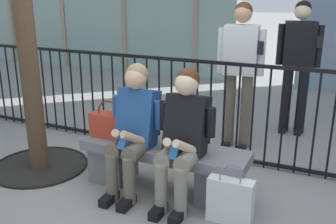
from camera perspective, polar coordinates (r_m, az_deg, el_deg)
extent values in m
plane|color=gray|center=(3.82, -0.64, -11.21)|extent=(60.00, 60.00, 0.00)
cube|color=slate|center=(3.64, -0.66, -5.69)|extent=(1.60, 0.44, 0.10)
cube|color=slate|center=(3.98, -8.01, -7.28)|extent=(0.36, 0.37, 0.35)
cube|color=slate|center=(3.56, 7.67, -10.47)|extent=(0.36, 0.37, 0.35)
cylinder|color=#6B6051|center=(3.62, -6.73, -4.78)|extent=(0.15, 0.40, 0.15)
cylinder|color=#6B6051|center=(3.57, -8.27, -9.53)|extent=(0.11, 0.11, 0.45)
cube|color=black|center=(3.61, -8.66, -12.53)|extent=(0.09, 0.22, 0.08)
cylinder|color=#6B6051|center=(3.53, -4.22, -5.27)|extent=(0.15, 0.40, 0.15)
cylinder|color=#6B6051|center=(3.48, -5.73, -10.15)|extent=(0.11, 0.11, 0.45)
cube|color=black|center=(3.53, -6.14, -13.21)|extent=(0.09, 0.22, 0.08)
cube|color=#234C8C|center=(3.60, -4.49, -0.73)|extent=(0.36, 0.30, 0.55)
cylinder|color=#234C8C|center=(3.69, -7.49, 0.46)|extent=(0.08, 0.08, 0.26)
cylinder|color=#DBAD89|center=(3.50, -7.33, -3.44)|extent=(0.16, 0.28, 0.20)
cylinder|color=#234C8C|center=(3.49, -1.35, -0.42)|extent=(0.08, 0.08, 0.26)
cylinder|color=#DBAD89|center=(3.43, -5.05, -3.86)|extent=(0.16, 0.28, 0.20)
cube|color=#2D6BB7|center=(3.42, -6.71, -4.29)|extent=(0.07, 0.10, 0.13)
sphere|color=#DBAD89|center=(3.49, -4.79, 4.96)|extent=(0.20, 0.20, 0.20)
sphere|color=#997F59|center=(3.51, -4.57, 5.54)|extent=(0.20, 0.20, 0.20)
cylinder|color=gray|center=(3.40, 0.42, -6.14)|extent=(0.15, 0.40, 0.15)
cylinder|color=gray|center=(3.35, -1.02, -11.23)|extent=(0.11, 0.11, 0.45)
cube|color=black|center=(3.40, -1.45, -14.41)|extent=(0.09, 0.22, 0.08)
cylinder|color=gray|center=(3.34, 3.26, -6.65)|extent=(0.15, 0.40, 0.15)
cylinder|color=gray|center=(3.28, 1.87, -11.86)|extent=(0.11, 0.11, 0.45)
cube|color=black|center=(3.33, 1.43, -15.10)|extent=(0.09, 0.22, 0.08)
cube|color=black|center=(3.40, 2.78, -1.82)|extent=(0.36, 0.30, 0.55)
cylinder|color=black|center=(3.47, -0.58, -0.54)|extent=(0.08, 0.08, 0.26)
cylinder|color=beige|center=(3.28, 0.01, -4.77)|extent=(0.16, 0.28, 0.20)
cylinder|color=black|center=(3.31, 6.33, -1.52)|extent=(0.08, 0.08, 0.26)
cylinder|color=beige|center=(3.23, 2.61, -5.21)|extent=(0.16, 0.28, 0.20)
cube|color=#2D6BB7|center=(3.21, 0.87, -5.69)|extent=(0.07, 0.10, 0.13)
sphere|color=beige|center=(3.28, 2.75, 4.18)|extent=(0.20, 0.20, 0.20)
sphere|color=#472816|center=(3.30, 2.95, 4.80)|extent=(0.20, 0.20, 0.20)
cube|color=#B23823|center=(3.84, -8.59, -1.95)|extent=(0.37, 0.17, 0.24)
torus|color=maroon|center=(3.80, -8.67, -0.20)|extent=(0.26, 0.02, 0.26)
cube|color=white|center=(3.29, 9.17, -12.74)|extent=(0.37, 0.14, 0.38)
torus|color=slate|center=(3.14, 9.11, -9.82)|extent=(0.18, 0.01, 0.18)
torus|color=slate|center=(3.23, 9.59, -9.08)|extent=(0.18, 0.01, 0.18)
cylinder|color=#6B6051|center=(4.73, 9.02, 0.31)|extent=(0.13, 0.13, 0.90)
cube|color=black|center=(4.83, 8.65, -4.58)|extent=(0.09, 0.22, 0.06)
cylinder|color=#6B6051|center=(4.68, 11.37, 0.00)|extent=(0.13, 0.13, 0.90)
cube|color=black|center=(4.79, 10.95, -4.93)|extent=(0.09, 0.22, 0.06)
cube|color=silver|center=(4.54, 10.69, 8.97)|extent=(0.40, 0.26, 0.56)
cylinder|color=silver|center=(4.61, 7.81, 8.98)|extent=(0.08, 0.08, 0.52)
cylinder|color=silver|center=(4.49, 13.61, 8.44)|extent=(0.08, 0.08, 0.52)
sphere|color=tan|center=(4.50, 10.99, 14.01)|extent=(0.20, 0.20, 0.20)
sphere|color=#472816|center=(4.52, 11.07, 14.40)|extent=(0.20, 0.20, 0.20)
cube|color=black|center=(4.39, 13.47, 9.15)|extent=(0.07, 0.01, 0.14)
cylinder|color=black|center=(5.39, 16.98, 1.91)|extent=(0.13, 0.13, 0.90)
cube|color=black|center=(5.48, 16.53, -2.43)|extent=(0.09, 0.22, 0.06)
cylinder|color=black|center=(5.37, 19.09, 1.64)|extent=(0.13, 0.13, 0.90)
cube|color=black|center=(5.46, 18.60, -2.70)|extent=(0.09, 0.22, 0.06)
cube|color=black|center=(5.24, 18.80, 9.47)|extent=(0.42, 0.29, 0.56)
cylinder|color=black|center=(5.27, 16.21, 9.53)|extent=(0.08, 0.08, 0.52)
cylinder|color=black|center=(5.22, 21.36, 8.96)|extent=(0.08, 0.08, 0.52)
sphere|color=beige|center=(5.20, 19.24, 13.83)|extent=(0.20, 0.20, 0.20)
sphere|color=black|center=(5.22, 19.30, 14.16)|extent=(0.20, 0.20, 0.20)
cube|color=black|center=(5.11, 21.42, 9.59)|extent=(0.07, 0.01, 0.14)
cylinder|color=black|center=(6.02, -23.34, 3.91)|extent=(0.02, 0.02, 1.12)
cylinder|color=black|center=(5.91, -22.31, 3.79)|extent=(0.02, 0.02, 1.12)
cylinder|color=black|center=(5.79, -21.24, 3.67)|extent=(0.02, 0.02, 1.12)
cylinder|color=black|center=(5.68, -20.13, 3.54)|extent=(0.02, 0.02, 1.12)
cylinder|color=black|center=(5.58, -18.98, 3.40)|extent=(0.02, 0.02, 1.12)
cylinder|color=black|center=(5.47, -17.78, 3.26)|extent=(0.02, 0.02, 1.12)
cylinder|color=black|center=(5.37, -16.53, 3.11)|extent=(0.02, 0.02, 1.12)
cylinder|color=black|center=(5.27, -15.24, 2.95)|extent=(0.02, 0.02, 1.12)
cylinder|color=black|center=(5.17, -13.90, 2.79)|extent=(0.02, 0.02, 1.12)
cylinder|color=black|center=(5.08, -12.51, 2.62)|extent=(0.02, 0.02, 1.12)
cylinder|color=black|center=(4.99, -11.07, 2.44)|extent=(0.02, 0.02, 1.12)
cylinder|color=black|center=(4.90, -9.57, 2.25)|extent=(0.02, 0.02, 1.12)
cylinder|color=black|center=(4.82, -8.03, 2.05)|extent=(0.02, 0.02, 1.12)
cylinder|color=black|center=(4.74, -6.43, 1.84)|extent=(0.02, 0.02, 1.12)
cylinder|color=black|center=(4.66, -4.77, 1.63)|extent=(0.02, 0.02, 1.12)
cylinder|color=black|center=(4.59, -3.07, 1.41)|extent=(0.02, 0.02, 1.12)
cylinder|color=black|center=(4.52, -1.31, 1.18)|extent=(0.02, 0.02, 1.12)
cylinder|color=black|center=(4.46, 0.50, 0.94)|extent=(0.02, 0.02, 1.12)
cylinder|color=black|center=(4.40, 2.36, 0.69)|extent=(0.02, 0.02, 1.12)
cylinder|color=black|center=(4.34, 4.27, 0.44)|extent=(0.02, 0.02, 1.12)
cylinder|color=black|center=(4.29, 6.23, 0.18)|extent=(0.02, 0.02, 1.12)
cylinder|color=black|center=(4.25, 8.22, -0.08)|extent=(0.02, 0.02, 1.12)
cylinder|color=black|center=(4.21, 10.26, -0.35)|extent=(0.02, 0.02, 1.12)
cylinder|color=black|center=(4.18, 12.33, -0.63)|extent=(0.02, 0.02, 1.12)
cylinder|color=black|center=(4.15, 14.43, -0.91)|extent=(0.02, 0.02, 1.12)
cylinder|color=black|center=(4.13, 16.56, -1.19)|extent=(0.02, 0.02, 1.12)
cylinder|color=black|center=(4.11, 18.71, -1.47)|extent=(0.02, 0.02, 1.12)
cylinder|color=black|center=(4.11, 20.87, -1.75)|extent=(0.02, 0.02, 1.12)
cylinder|color=black|center=(4.10, 23.04, -2.03)|extent=(0.02, 0.02, 1.12)
cube|color=black|center=(4.52, 4.12, -5.75)|extent=(8.77, 0.04, 0.04)
cube|color=black|center=(4.22, 4.44, 7.47)|extent=(8.77, 0.04, 0.04)
cylinder|color=black|center=(4.47, -18.31, -7.57)|extent=(1.00, 1.00, 0.01)
torus|color=black|center=(4.47, -18.32, -7.50)|extent=(1.03, 1.03, 0.03)
cylinder|color=#4C3826|center=(4.08, -20.66, 14.57)|extent=(0.19, 0.19, 3.40)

